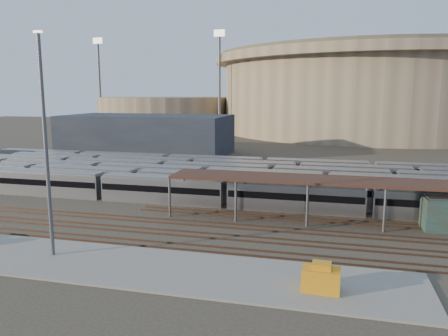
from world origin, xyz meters
name	(u,v)px	position (x,y,z in m)	size (l,w,h in m)	color
ground	(229,224)	(0.00, 0.00, 0.00)	(420.00, 420.00, 0.00)	#383026
apron	(136,266)	(-5.00, -15.00, 0.10)	(50.00, 9.00, 0.20)	gray
subway_trains	(255,180)	(-0.14, 18.50, 1.80)	(126.02, 23.90, 3.60)	#B7B7BC
inspection_shed	(423,186)	(22.00, 4.00, 4.98)	(60.30, 6.00, 5.30)	#57575C
empty_tracks	(218,236)	(0.00, -5.00, 0.09)	(170.00, 9.62, 0.18)	#4C3323
stadium	(369,91)	(25.00, 140.00, 16.47)	(124.00, 124.00, 32.50)	gray
secondary_arena	(165,113)	(-60.00, 130.00, 7.00)	(56.00, 56.00, 14.00)	gray
service_building	(147,135)	(-35.00, 55.00, 5.00)	(42.00, 20.00, 10.00)	#1E232D
floodlight_0	(219,79)	(-30.00, 110.00, 20.65)	(4.00, 1.00, 38.40)	#57575C
floodlight_1	(100,81)	(-85.00, 120.00, 20.65)	(4.00, 1.00, 38.40)	#57575C
floodlight_3	(288,82)	(-10.00, 160.00, 20.65)	(4.00, 1.00, 38.40)	#57575C
yard_light_pole	(46,146)	(-13.88, -14.43, 10.65)	(0.81, 0.36, 20.73)	#57575C
yellow_equipment	(321,279)	(11.30, -16.11, 1.11)	(2.92, 1.82, 1.82)	orange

